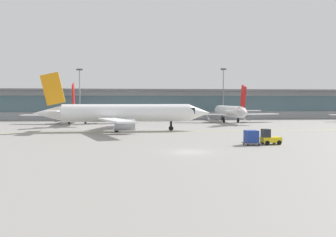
% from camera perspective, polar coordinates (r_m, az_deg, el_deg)
% --- Properties ---
extents(ground_plane, '(400.00, 400.00, 0.00)m').
position_cam_1_polar(ground_plane, '(41.76, 3.49, -5.29)').
color(ground_plane, gray).
extents(taxiway_centreline_stripe, '(109.99, 2.47, 0.01)m').
position_cam_1_polar(taxiway_centreline_stripe, '(68.70, -6.46, -2.11)').
color(taxiway_centreline_stripe, yellow).
rests_on(taxiway_centreline_stripe, ground_plane).
extents(terminal_concourse, '(203.04, 11.00, 9.60)m').
position_cam_1_polar(terminal_concourse, '(119.55, -2.82, 2.35)').
color(terminal_concourse, '#9EA3A8').
rests_on(terminal_concourse, ground_plane).
extents(gate_airplane_1, '(27.97, 30.13, 9.98)m').
position_cam_1_polar(gate_airplane_1, '(96.22, -14.06, 1.01)').
color(gate_airplane_1, white).
rests_on(gate_airplane_1, ground_plane).
extents(gate_airplane_2, '(27.49, 29.46, 9.79)m').
position_cam_1_polar(gate_airplane_2, '(100.79, 9.69, 1.10)').
color(gate_airplane_2, white).
rests_on(gate_airplane_2, ground_plane).
extents(taxiing_regional_jet, '(34.16, 31.83, 11.34)m').
position_cam_1_polar(taxiing_regional_jet, '(70.48, -6.82, 0.78)').
color(taxiing_regional_jet, white).
rests_on(taxiing_regional_jet, ground_plane).
extents(baggage_tug, '(2.70, 1.80, 2.10)m').
position_cam_1_polar(baggage_tug, '(50.47, 15.69, -2.96)').
color(baggage_tug, yellow).
rests_on(baggage_tug, ground_plane).
extents(cargo_dolly_lead, '(2.22, 1.76, 1.94)m').
position_cam_1_polar(cargo_dolly_lead, '(49.36, 12.99, -2.87)').
color(cargo_dolly_lead, '#595B60').
rests_on(cargo_dolly_lead, ground_plane).
extents(apron_light_mast_1, '(1.80, 0.36, 15.43)m').
position_cam_1_polar(apron_light_mast_1, '(111.37, -13.75, 4.03)').
color(apron_light_mast_1, gray).
rests_on(apron_light_mast_1, ground_plane).
extents(apron_light_mast_2, '(1.80, 0.36, 16.18)m').
position_cam_1_polar(apron_light_mast_2, '(116.89, 8.72, 4.21)').
color(apron_light_mast_2, gray).
rests_on(apron_light_mast_2, ground_plane).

